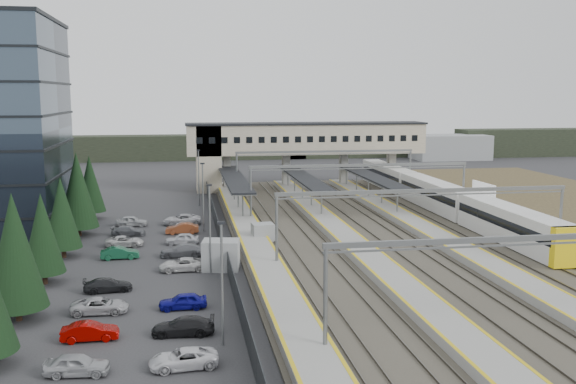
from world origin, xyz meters
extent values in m
plane|color=#2B2B2D|center=(0.00, 0.00, 0.00)|extent=(220.00, 220.00, 0.00)
cylinder|color=black|center=(-22.00, -18.00, 0.60)|extent=(0.44, 0.44, 1.20)
cone|color=black|center=(-22.00, -18.00, 5.10)|extent=(4.26, 4.26, 8.20)
cylinder|color=black|center=(-22.00, -9.00, 0.60)|extent=(0.44, 0.44, 1.20)
cone|color=black|center=(-22.00, -9.00, 4.40)|extent=(3.54, 3.54, 6.80)
cylinder|color=black|center=(-22.00, 0.00, 0.60)|extent=(0.44, 0.44, 1.20)
cone|color=black|center=(-22.00, 0.00, 4.50)|extent=(3.64, 3.64, 7.00)
cylinder|color=black|center=(-22.00, 10.00, 0.60)|extent=(0.44, 0.44, 1.20)
cone|color=black|center=(-22.00, 10.00, 5.25)|extent=(4.42, 4.42, 8.50)
cylinder|color=black|center=(-22.00, 20.00, 0.60)|extent=(0.44, 0.44, 1.20)
cone|color=black|center=(-22.00, 20.00, 4.60)|extent=(3.74, 3.74, 7.20)
imported|color=#9D9EA2|center=(-16.50, -28.00, 0.63)|extent=(3.80, 1.82, 1.25)
imported|color=#830301|center=(-16.50, -22.70, 0.60)|extent=(3.71, 1.40, 1.21)
imported|color=#AAAAAE|center=(-16.50, -17.40, 0.58)|extent=(4.18, 2.00, 1.15)
imported|color=black|center=(-16.50, -12.10, 0.56)|extent=(4.02, 1.97, 1.12)
imported|color=#154D32|center=(-16.50, -1.50, 0.60)|extent=(3.73, 1.46, 1.21)
imported|color=#B6B6B6|center=(-16.50, 3.80, 0.55)|extent=(4.08, 2.03, 1.11)
imported|color=#595B61|center=(-16.50, 9.10, 0.55)|extent=(3.92, 1.84, 1.11)
imported|color=#AAACAF|center=(-16.50, 14.40, 0.64)|extent=(3.90, 1.85, 1.29)
imported|color=silver|center=(-10.50, -28.00, 0.56)|extent=(4.21, 2.23, 1.13)
imported|color=black|center=(-10.50, -22.70, 0.61)|extent=(4.29, 2.01, 1.21)
imported|color=#0E0D80|center=(-10.50, -17.40, 0.61)|extent=(3.60, 1.52, 1.22)
imported|color=silver|center=(-10.50, -6.80, 0.59)|extent=(4.29, 2.02, 1.18)
imported|color=slate|center=(-10.50, -1.50, 0.64)|extent=(4.44, 1.82, 1.29)
imported|color=silver|center=(-10.50, 3.80, 0.61)|extent=(3.62, 1.60, 1.21)
imported|color=brown|center=(-10.50, 9.10, 0.62)|extent=(3.80, 1.34, 1.25)
imported|color=silver|center=(-10.50, 14.40, 0.65)|extent=(4.78, 2.43, 1.30)
cylinder|color=slate|center=(-8.00, -25.00, 4.00)|extent=(0.16, 0.16, 8.00)
cube|color=black|center=(-8.00, -25.00, 8.00)|extent=(0.50, 0.25, 0.15)
cylinder|color=slate|center=(-8.00, -8.00, 4.00)|extent=(0.16, 0.16, 8.00)
cube|color=black|center=(-8.00, -8.00, 8.00)|extent=(0.50, 0.25, 0.15)
cylinder|color=slate|center=(-8.00, 10.00, 4.00)|extent=(0.16, 0.16, 8.00)
cube|color=black|center=(-8.00, 10.00, 8.00)|extent=(0.50, 0.25, 0.15)
cylinder|color=slate|center=(-8.00, 28.00, 4.00)|extent=(0.16, 0.16, 8.00)
cube|color=black|center=(-8.00, 28.00, 8.00)|extent=(0.50, 0.25, 0.15)
cube|color=#26282B|center=(-6.50, 5.00, 1.00)|extent=(0.08, 90.00, 2.00)
cube|color=gray|center=(-7.01, -6.95, 1.37)|extent=(3.66, 2.95, 2.74)
cube|color=gray|center=(-1.88, 3.12, 1.05)|extent=(2.47, 2.12, 2.10)
cube|color=#3A372D|center=(12.00, 5.00, 0.10)|extent=(34.00, 90.00, 0.20)
cube|color=#59544C|center=(-0.72, 5.00, 0.28)|extent=(0.08, 90.00, 0.14)
cube|color=#59544C|center=(0.72, 5.00, 0.28)|extent=(0.08, 90.00, 0.14)
cube|color=#59544C|center=(3.28, 5.00, 0.28)|extent=(0.08, 90.00, 0.14)
cube|color=#59544C|center=(4.72, 5.00, 0.28)|extent=(0.08, 90.00, 0.14)
cube|color=#59544C|center=(9.28, 5.00, 0.28)|extent=(0.08, 90.00, 0.14)
cube|color=#59544C|center=(10.72, 5.00, 0.28)|extent=(0.08, 90.00, 0.14)
cube|color=#59544C|center=(13.28, 5.00, 0.28)|extent=(0.08, 90.00, 0.14)
cube|color=#59544C|center=(14.72, 5.00, 0.28)|extent=(0.08, 90.00, 0.14)
cube|color=#59544C|center=(19.28, 5.00, 0.28)|extent=(0.08, 90.00, 0.14)
cube|color=#59544C|center=(20.72, 5.00, 0.28)|extent=(0.08, 90.00, 0.14)
cube|color=#59544C|center=(23.28, 5.00, 0.28)|extent=(0.08, 90.00, 0.14)
cube|color=#59544C|center=(24.72, 5.00, 0.28)|extent=(0.08, 90.00, 0.14)
cube|color=gray|center=(-3.00, 5.00, 0.45)|extent=(3.20, 82.00, 0.90)
cube|color=gold|center=(-4.45, 5.00, 0.91)|extent=(0.25, 82.00, 0.02)
cube|color=gold|center=(-1.55, 5.00, 0.91)|extent=(0.25, 82.00, 0.02)
cube|color=gray|center=(7.00, 5.00, 0.45)|extent=(3.20, 82.00, 0.90)
cube|color=gold|center=(5.55, 5.00, 0.91)|extent=(0.25, 82.00, 0.02)
cube|color=gold|center=(8.45, 5.00, 0.91)|extent=(0.25, 82.00, 0.02)
cube|color=gray|center=(17.00, 5.00, 0.45)|extent=(3.20, 82.00, 0.90)
cube|color=gold|center=(15.55, 5.00, 0.91)|extent=(0.25, 82.00, 0.02)
cube|color=gold|center=(18.45, 5.00, 0.91)|extent=(0.25, 82.00, 0.02)
cube|color=black|center=(-3.00, 27.00, 4.00)|extent=(3.00, 30.00, 0.25)
cube|color=slate|center=(-3.00, 27.00, 3.85)|extent=(3.10, 30.00, 0.12)
cylinder|color=slate|center=(-3.00, 14.00, 2.40)|extent=(0.20, 0.20, 3.10)
cylinder|color=slate|center=(-3.00, 20.50, 2.40)|extent=(0.20, 0.20, 3.10)
cylinder|color=slate|center=(-3.00, 27.00, 2.40)|extent=(0.20, 0.20, 3.10)
cylinder|color=slate|center=(-3.00, 33.50, 2.40)|extent=(0.20, 0.20, 3.10)
cylinder|color=slate|center=(-3.00, 40.00, 2.40)|extent=(0.20, 0.20, 3.10)
cube|color=black|center=(7.00, 27.00, 4.00)|extent=(3.00, 30.00, 0.25)
cube|color=slate|center=(7.00, 27.00, 3.85)|extent=(3.10, 30.00, 0.12)
cylinder|color=slate|center=(7.00, 14.00, 2.40)|extent=(0.20, 0.20, 3.10)
cylinder|color=slate|center=(7.00, 20.50, 2.40)|extent=(0.20, 0.20, 3.10)
cylinder|color=slate|center=(7.00, 27.00, 2.40)|extent=(0.20, 0.20, 3.10)
cylinder|color=slate|center=(7.00, 33.50, 2.40)|extent=(0.20, 0.20, 3.10)
cylinder|color=slate|center=(7.00, 40.00, 2.40)|extent=(0.20, 0.20, 3.10)
cube|color=black|center=(17.00, 27.00, 4.00)|extent=(3.00, 30.00, 0.25)
cube|color=slate|center=(17.00, 27.00, 3.85)|extent=(3.10, 30.00, 0.12)
cylinder|color=slate|center=(17.00, 14.00, 2.40)|extent=(0.20, 0.20, 3.10)
cylinder|color=slate|center=(17.00, 20.50, 2.40)|extent=(0.20, 0.20, 3.10)
cylinder|color=slate|center=(17.00, 27.00, 2.40)|extent=(0.20, 0.20, 3.10)
cylinder|color=slate|center=(17.00, 33.50, 2.40)|extent=(0.20, 0.20, 3.10)
cylinder|color=slate|center=(17.00, 40.00, 2.40)|extent=(0.20, 0.20, 3.10)
cube|color=#A59D84|center=(10.50, 42.00, 8.50)|extent=(40.00, 6.00, 5.00)
cube|color=black|center=(10.50, 42.00, 11.05)|extent=(40.40, 6.40, 0.30)
cube|color=#A59D84|center=(-6.00, 42.00, 5.50)|extent=(4.00, 6.00, 11.00)
cube|color=black|center=(-7.50, 38.98, 8.60)|extent=(1.00, 0.06, 1.00)
cube|color=black|center=(-5.50, 38.98, 8.60)|extent=(1.00, 0.06, 1.00)
cube|color=black|center=(-3.50, 38.98, 8.60)|extent=(1.00, 0.06, 1.00)
cube|color=black|center=(-1.50, 38.98, 8.60)|extent=(1.00, 0.06, 1.00)
cube|color=black|center=(0.50, 38.98, 8.60)|extent=(1.00, 0.06, 1.00)
cube|color=black|center=(2.50, 38.98, 8.60)|extent=(1.00, 0.06, 1.00)
cube|color=black|center=(4.50, 38.98, 8.60)|extent=(1.00, 0.06, 1.00)
cube|color=black|center=(6.50, 38.98, 8.60)|extent=(1.00, 0.06, 1.00)
cube|color=black|center=(8.50, 38.98, 8.60)|extent=(1.00, 0.06, 1.00)
cube|color=black|center=(10.50, 38.98, 8.60)|extent=(1.00, 0.06, 1.00)
cube|color=black|center=(12.50, 38.98, 8.60)|extent=(1.00, 0.06, 1.00)
cube|color=black|center=(14.50, 38.98, 8.60)|extent=(1.00, 0.06, 1.00)
cube|color=black|center=(16.50, 38.98, 8.60)|extent=(1.00, 0.06, 1.00)
cube|color=black|center=(18.50, 38.98, 8.60)|extent=(1.00, 0.06, 1.00)
cube|color=black|center=(20.50, 38.98, 8.60)|extent=(1.00, 0.06, 1.00)
cube|color=black|center=(22.50, 38.98, 8.60)|extent=(1.00, 0.06, 1.00)
cube|color=black|center=(24.50, 38.98, 8.60)|extent=(1.00, 0.06, 1.00)
cube|color=black|center=(26.50, 38.98, 8.60)|extent=(1.00, 0.06, 1.00)
cube|color=black|center=(28.50, 38.98, 8.60)|extent=(1.00, 0.06, 1.00)
cube|color=gray|center=(-4.50, 42.00, 3.00)|extent=(1.20, 1.60, 6.00)
cube|color=gray|center=(-3.00, 42.00, 3.00)|extent=(1.20, 1.60, 6.00)
cube|color=gray|center=(7.00, 42.00, 3.00)|extent=(1.20, 1.60, 6.00)
cube|color=gray|center=(17.00, 42.00, 3.00)|extent=(1.20, 1.60, 6.00)
cube|color=gray|center=(25.50, 42.00, 3.00)|extent=(1.20, 1.60, 6.00)
cylinder|color=slate|center=(-2.00, -28.00, 3.50)|extent=(0.28, 0.28, 7.00)
cube|color=slate|center=(12.00, -28.00, 7.00)|extent=(28.40, 0.25, 0.35)
cube|color=slate|center=(12.00, -28.00, 6.60)|extent=(28.40, 0.12, 0.12)
cylinder|color=slate|center=(-2.00, -8.00, 3.50)|extent=(0.28, 0.28, 7.00)
cylinder|color=slate|center=(26.00, -8.00, 3.50)|extent=(0.28, 0.28, 7.00)
cube|color=slate|center=(12.00, -8.00, 7.00)|extent=(28.40, 0.25, 0.35)
cube|color=slate|center=(12.00, -8.00, 6.60)|extent=(28.40, 0.12, 0.12)
cylinder|color=slate|center=(-2.00, 14.00, 3.50)|extent=(0.28, 0.28, 7.00)
cylinder|color=slate|center=(26.00, 14.00, 3.50)|extent=(0.28, 0.28, 7.00)
cube|color=slate|center=(12.00, 14.00, 7.00)|extent=(28.40, 0.25, 0.35)
cube|color=slate|center=(12.00, 14.00, 6.60)|extent=(28.40, 0.12, 0.12)
cylinder|color=slate|center=(-2.00, 34.00, 3.50)|extent=(0.28, 0.28, 7.00)
cylinder|color=slate|center=(26.00, 34.00, 3.50)|extent=(0.28, 0.28, 7.00)
cube|color=slate|center=(12.00, 34.00, 7.00)|extent=(28.40, 0.25, 0.35)
cube|color=slate|center=(12.00, 34.00, 6.60)|extent=(28.40, 0.12, 0.12)
cube|color=silver|center=(24.00, -2.39, 2.18)|extent=(2.91, 20.19, 3.74)
cube|color=black|center=(24.00, -2.39, 2.60)|extent=(2.97, 19.59, 0.94)
cube|color=slate|center=(24.00, -2.39, 0.57)|extent=(2.49, 18.79, 0.52)
cube|color=silver|center=(24.00, 18.40, 2.18)|extent=(2.91, 20.19, 3.74)
cube|color=black|center=(24.00, 18.40, 2.60)|extent=(2.97, 19.59, 0.94)
cube|color=slate|center=(24.00, 18.40, 0.57)|extent=(2.49, 18.79, 0.52)
cube|color=silver|center=(24.00, 39.18, 2.18)|extent=(2.91, 20.19, 3.74)
cube|color=black|center=(24.00, 39.18, 2.60)|extent=(2.97, 19.59, 0.94)
cube|color=slate|center=(24.00, 39.18, 0.57)|extent=(2.49, 18.79, 0.52)
cube|color=yellow|center=(24.00, -12.39, 2.18)|extent=(2.93, 0.90, 3.74)
cylinder|color=slate|center=(27.27, 8.45, 1.54)|extent=(0.20, 0.20, 3.07)
cylinder|color=slate|center=(27.27, 13.21, 1.54)|extent=(0.20, 0.20, 3.07)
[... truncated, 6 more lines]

